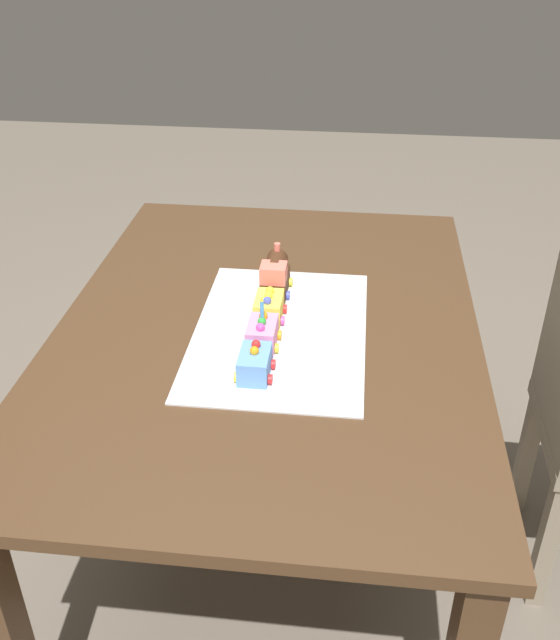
{
  "coord_description": "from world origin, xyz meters",
  "views": [
    {
      "loc": [
        1.45,
        0.2,
        1.65
      ],
      "look_at": [
        0.04,
        0.03,
        0.77
      ],
      "focal_mm": 40.33,
      "sensor_mm": 36.0,
      "label": 1
    }
  ],
  "objects_px": {
    "cake_locomotive": "(275,276)",
    "birthday_candle": "(262,307)",
    "cake_car_flatbed_bubblegum": "(262,334)",
    "cake_car_hopper_sky_blue": "(255,364)",
    "cake_car_caboose_lemon": "(269,307)",
    "dining_table": "(268,360)"
  },
  "relations": [
    {
      "from": "birthday_candle",
      "to": "cake_car_flatbed_bubblegum",
      "type": "bearing_deg",
      "value": 0.0
    },
    {
      "from": "cake_locomotive",
      "to": "cake_car_hopper_sky_blue",
      "type": "relative_size",
      "value": 1.4
    },
    {
      "from": "cake_locomotive",
      "to": "birthday_candle",
      "type": "bearing_deg",
      "value": -0.0
    },
    {
      "from": "dining_table",
      "to": "birthday_candle",
      "type": "xyz_separation_m",
      "value": [
        0.1,
        0.0,
        0.21
      ]
    },
    {
      "from": "birthday_candle",
      "to": "dining_table",
      "type": "bearing_deg",
      "value": -179.53
    },
    {
      "from": "cake_car_caboose_lemon",
      "to": "cake_car_flatbed_bubblegum",
      "type": "distance_m",
      "value": 0.12
    },
    {
      "from": "cake_locomotive",
      "to": "cake_car_flatbed_bubblegum",
      "type": "xyz_separation_m",
      "value": [
        0.25,
        0.0,
        -0.02
      ]
    },
    {
      "from": "cake_car_flatbed_bubblegum",
      "to": "cake_car_caboose_lemon",
      "type": "bearing_deg",
      "value": 180.0
    },
    {
      "from": "cake_car_flatbed_bubblegum",
      "to": "cake_car_hopper_sky_blue",
      "type": "xyz_separation_m",
      "value": [
        0.12,
        0.0,
        -0.0
      ]
    },
    {
      "from": "cake_locomotive",
      "to": "cake_car_caboose_lemon",
      "type": "relative_size",
      "value": 1.4
    },
    {
      "from": "cake_locomotive",
      "to": "cake_car_flatbed_bubblegum",
      "type": "bearing_deg",
      "value": 0.0
    },
    {
      "from": "cake_car_flatbed_bubblegum",
      "to": "cake_car_hopper_sky_blue",
      "type": "relative_size",
      "value": 1.0
    },
    {
      "from": "cake_car_hopper_sky_blue",
      "to": "cake_car_flatbed_bubblegum",
      "type": "bearing_deg",
      "value": 180.0
    },
    {
      "from": "dining_table",
      "to": "cake_locomotive",
      "type": "relative_size",
      "value": 10.0
    },
    {
      "from": "cake_locomotive",
      "to": "cake_car_flatbed_bubblegum",
      "type": "distance_m",
      "value": 0.25
    },
    {
      "from": "cake_car_caboose_lemon",
      "to": "birthday_candle",
      "type": "bearing_deg",
      "value": -0.0
    },
    {
      "from": "cake_car_caboose_lemon",
      "to": "birthday_candle",
      "type": "height_order",
      "value": "birthday_candle"
    },
    {
      "from": "cake_car_hopper_sky_blue",
      "to": "birthday_candle",
      "type": "bearing_deg",
      "value": -180.0
    },
    {
      "from": "dining_table",
      "to": "cake_car_hopper_sky_blue",
      "type": "height_order",
      "value": "cake_car_hopper_sky_blue"
    },
    {
      "from": "cake_car_caboose_lemon",
      "to": "cake_car_hopper_sky_blue",
      "type": "height_order",
      "value": "same"
    },
    {
      "from": "cake_car_caboose_lemon",
      "to": "birthday_candle",
      "type": "xyz_separation_m",
      "value": [
        0.11,
        -0.0,
        0.07
      ]
    },
    {
      "from": "cake_locomotive",
      "to": "cake_car_flatbed_bubblegum",
      "type": "relative_size",
      "value": 1.4
    }
  ]
}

